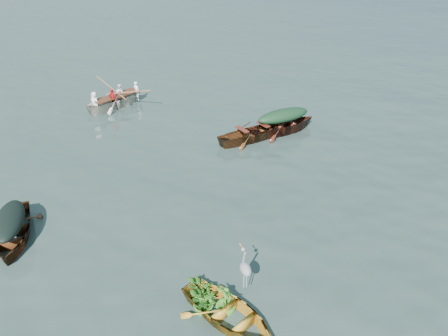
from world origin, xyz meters
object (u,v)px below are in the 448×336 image
(open_wooden_boat, at_px, (252,140))
(heron, at_px, (245,274))
(yellow_dinghy, at_px, (229,321))
(rowed_boat, at_px, (118,107))
(dark_covered_boat, at_px, (14,239))
(green_tarp_boat, at_px, (282,133))

(open_wooden_boat, xyz_separation_m, heron, (-3.28, -7.97, 0.84))
(yellow_dinghy, height_order, rowed_boat, rowed_boat)
(dark_covered_boat, bearing_deg, yellow_dinghy, -41.39)
(yellow_dinghy, distance_m, open_wooden_boat, 9.09)
(rowed_boat, bearing_deg, dark_covered_boat, 124.32)
(dark_covered_boat, relative_size, green_tarp_boat, 0.81)
(dark_covered_boat, xyz_separation_m, open_wooden_boat, (8.16, 3.97, 0.00))
(dark_covered_boat, relative_size, heron, 3.78)
(green_tarp_boat, distance_m, heron, 9.55)
(rowed_boat, bearing_deg, open_wooden_boat, -174.94)
(yellow_dinghy, bearing_deg, dark_covered_boat, 106.97)
(open_wooden_boat, distance_m, rowed_boat, 7.12)
(yellow_dinghy, distance_m, rowed_boat, 13.77)
(dark_covered_boat, xyz_separation_m, rowed_boat, (3.59, 9.43, 0.00))
(rowed_boat, xyz_separation_m, heron, (1.29, -13.44, 0.84))
(heron, bearing_deg, open_wooden_boat, 38.90)
(green_tarp_boat, bearing_deg, rowed_boat, 37.05)
(yellow_dinghy, height_order, green_tarp_boat, green_tarp_boat)
(green_tarp_boat, distance_m, open_wooden_boat, 1.44)
(green_tarp_boat, height_order, rowed_boat, rowed_boat)
(yellow_dinghy, xyz_separation_m, open_wooden_boat, (3.74, 8.28, 0.00))
(green_tarp_boat, bearing_deg, open_wooden_boat, 90.00)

